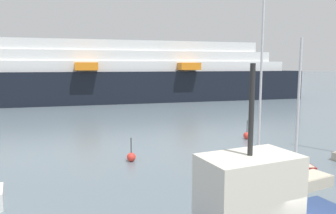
# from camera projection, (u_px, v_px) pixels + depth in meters

# --- Properties ---
(sailboat_2) EXTENTS (5.84, 2.40, 8.03)m
(sailboat_2) POSITION_uv_depth(u_px,v_px,m) (288.00, 184.00, 16.90)
(sailboat_2) COLOR #BCB29E
(sailboat_2) RESTS_ON ground_plane
(sailboat_3) EXTENTS (6.01, 2.78, 10.69)m
(sailboat_3) POSITION_uv_depth(u_px,v_px,m) (265.00, 165.00, 19.77)
(sailboat_3) COLOR maroon
(sailboat_3) RESTS_ON ground_plane
(channel_buoy_0) EXTENTS (0.62, 0.62, 1.69)m
(channel_buoy_0) POSITION_uv_depth(u_px,v_px,m) (131.00, 157.00, 22.27)
(channel_buoy_0) COLOR red
(channel_buoy_0) RESTS_ON ground_plane
(channel_buoy_1) EXTENTS (0.62, 0.62, 1.71)m
(channel_buoy_1) POSITION_uv_depth(u_px,v_px,m) (247.00, 135.00, 29.10)
(channel_buoy_1) COLOR red
(channel_buoy_1) RESTS_ON ground_plane
(cruise_ship) EXTENTS (101.87, 16.97, 16.17)m
(cruise_ship) POSITION_uv_depth(u_px,v_px,m) (33.00, 74.00, 57.28)
(cruise_ship) COLOR black
(cruise_ship) RESTS_ON ground_plane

